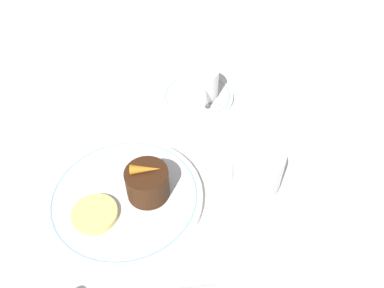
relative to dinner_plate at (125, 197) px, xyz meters
The scene contains 9 objects.
ground_plane 0.06m from the dinner_plate, 114.91° to the left, with size 3.00×3.00×0.00m, color white.
dinner_plate is the anchor object (origin of this frame).
saucer 0.27m from the dinner_plate, 143.66° to the left, with size 0.14×0.14×0.01m.
coffee_cup 0.28m from the dinner_plate, 143.84° to the left, with size 0.11×0.08×0.06m.
spoon 0.24m from the dinner_plate, 138.68° to the left, with size 0.02×0.10×0.00m.
wine_glass 0.21m from the dinner_plate, 79.10° to the left, with size 0.07×0.07×0.11m.
dessert_cake 0.05m from the dinner_plate, 84.51° to the left, with size 0.07×0.07×0.05m.
carrot_garnish 0.07m from the dinner_plate, 84.51° to the left, with size 0.02×0.05×0.01m.
pineapple_slice 0.06m from the dinner_plate, 57.36° to the right, with size 0.07×0.07×0.01m.
Camera 1 is at (0.38, -0.02, 0.48)m, focal length 35.00 mm.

